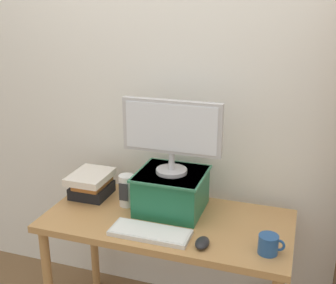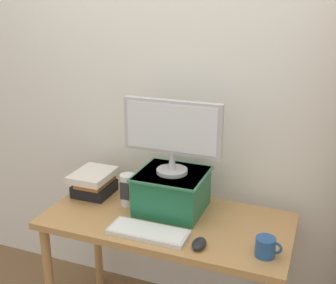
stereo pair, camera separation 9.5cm
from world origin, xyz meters
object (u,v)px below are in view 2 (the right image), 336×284
(book_stack, at_px, (94,182))
(desk_speaker, at_px, (128,190))
(keyboard, at_px, (148,232))
(computer_mouse, at_px, (199,244))
(desk, at_px, (167,234))
(coffee_mug, at_px, (266,247))
(riser_box, at_px, (172,190))
(computer_monitor, at_px, (172,131))

(book_stack, height_order, desk_speaker, desk_speaker)
(keyboard, bearing_deg, desk_speaker, 132.64)
(computer_mouse, xyz_separation_m, book_stack, (-0.73, 0.31, 0.06))
(desk, xyz_separation_m, computer_mouse, (0.24, -0.20, 0.11))
(book_stack, relative_size, coffee_mug, 2.19)
(computer_mouse, bearing_deg, coffee_mug, 7.85)
(desk, relative_size, computer_mouse, 12.29)
(riser_box, height_order, keyboard, riser_box)
(book_stack, height_order, coffee_mug, book_stack)
(book_stack, bearing_deg, riser_box, -1.41)
(desk, relative_size, computer_monitor, 2.44)
(desk, bearing_deg, keyboard, -98.15)
(book_stack, bearing_deg, computer_monitor, -1.58)
(riser_box, distance_m, desk_speaker, 0.25)
(coffee_mug, distance_m, desk_speaker, 0.82)
(computer_mouse, bearing_deg, desk, 139.74)
(riser_box, bearing_deg, computer_mouse, -50.41)
(book_stack, bearing_deg, desk_speaker, -9.78)
(desk_speaker, bearing_deg, keyboard, -47.36)
(keyboard, distance_m, computer_mouse, 0.26)
(riser_box, height_order, coffee_mug, riser_box)
(computer_monitor, xyz_separation_m, computer_mouse, (0.25, -0.30, -0.43))
(computer_mouse, height_order, desk_speaker, desk_speaker)
(riser_box, relative_size, computer_monitor, 0.69)
(keyboard, height_order, book_stack, book_stack)
(keyboard, bearing_deg, book_stack, 148.12)
(computer_mouse, bearing_deg, riser_box, 129.59)
(riser_box, bearing_deg, computer_monitor, -90.00)
(riser_box, xyz_separation_m, computer_monitor, (-0.00, -0.00, 0.33))
(computer_mouse, relative_size, coffee_mug, 0.87)
(desk, distance_m, computer_monitor, 0.54)
(coffee_mug, height_order, desk_speaker, desk_speaker)
(desk, height_order, desk_speaker, desk_speaker)
(desk, bearing_deg, coffee_mug, -16.79)
(computer_mouse, bearing_deg, computer_monitor, 129.73)
(computer_monitor, bearing_deg, computer_mouse, -50.27)
(riser_box, bearing_deg, desk_speaker, -173.29)
(computer_monitor, relative_size, coffee_mug, 4.40)
(coffee_mug, relative_size, desk_speaker, 0.67)
(desk, relative_size, desk_speaker, 7.23)
(desk, distance_m, desk_speaker, 0.32)
(coffee_mug, bearing_deg, desk_speaker, 163.83)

